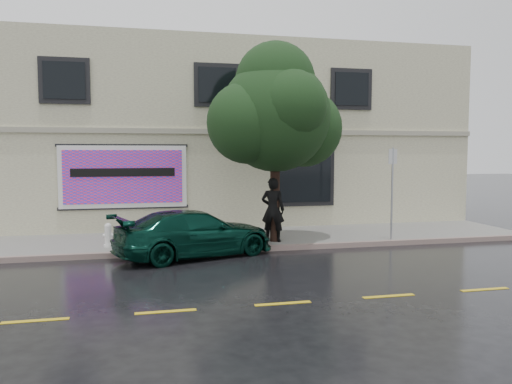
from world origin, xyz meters
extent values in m
plane|color=black|center=(0.00, 0.00, 0.00)|extent=(90.00, 90.00, 0.00)
cube|color=gray|center=(0.00, 3.25, 0.07)|extent=(20.00, 3.50, 0.15)
cube|color=slate|center=(0.00, 1.50, 0.07)|extent=(20.00, 0.18, 0.16)
cube|color=gold|center=(0.00, -3.50, 0.01)|extent=(19.00, 0.12, 0.01)
cube|color=beige|center=(0.00, 9.00, 3.50)|extent=(20.00, 8.00, 7.00)
cube|color=#9E9984|center=(0.00, 4.96, 3.60)|extent=(20.00, 0.12, 0.18)
cube|color=black|center=(3.20, 4.96, 1.95)|extent=(2.30, 0.10, 2.10)
cube|color=black|center=(3.20, 4.90, 1.95)|extent=(2.00, 0.05, 1.80)
cube|color=black|center=(-5.00, 4.90, 5.20)|extent=(1.30, 0.05, 1.20)
cube|color=black|center=(0.00, 4.90, 5.20)|extent=(1.30, 0.05, 1.20)
cube|color=black|center=(5.00, 4.90, 5.20)|extent=(1.30, 0.05, 1.20)
cube|color=white|center=(-3.20, 4.93, 2.05)|extent=(4.20, 0.06, 2.10)
cube|color=#FF387B|center=(-3.20, 4.89, 2.05)|extent=(3.90, 0.04, 1.80)
cube|color=black|center=(-3.20, 4.96, 1.00)|extent=(4.30, 0.10, 0.10)
cube|color=black|center=(-3.20, 4.96, 3.10)|extent=(4.30, 0.10, 0.10)
cube|color=black|center=(-3.20, 4.86, 2.20)|extent=(3.40, 0.02, 0.28)
imported|color=black|center=(-1.20, 1.20, 0.65)|extent=(4.84, 3.29, 1.29)
imported|color=black|center=(1.28, 2.16, 1.13)|extent=(0.84, 0.72, 1.96)
imported|color=black|center=(1.28, 2.16, 2.46)|extent=(1.15, 1.15, 0.70)
cylinder|color=black|center=(1.36, 2.20, 1.50)|extent=(0.29, 0.29, 2.69)
sphere|color=black|center=(1.36, 2.20, 3.96)|extent=(3.36, 3.36, 3.36)
cylinder|color=white|center=(-3.58, 2.38, 0.19)|extent=(0.27, 0.27, 0.07)
cylinder|color=white|center=(-3.58, 2.38, 0.46)|extent=(0.19, 0.19, 0.49)
sphere|color=white|center=(-3.58, 2.38, 0.74)|extent=(0.19, 0.19, 0.19)
cylinder|color=white|center=(-3.58, 2.38, 0.49)|extent=(0.28, 0.09, 0.09)
cylinder|color=#97999F|center=(5.00, 1.70, 1.58)|extent=(0.06, 0.06, 2.87)
cube|color=silver|center=(5.00, 1.70, 2.74)|extent=(0.34, 0.13, 0.46)
camera|label=1|loc=(-2.55, -12.45, 2.89)|focal=35.00mm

